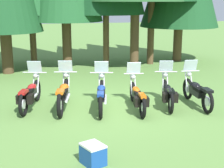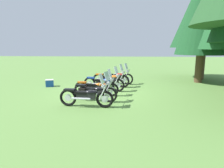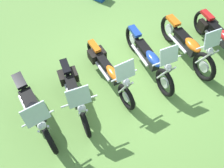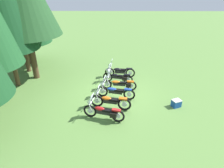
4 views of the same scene
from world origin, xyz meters
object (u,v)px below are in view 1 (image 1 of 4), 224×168
object	(u,v)px
motorcycle_3	(138,96)
motorcycle_0	(30,94)
motorcycle_1	(64,93)
picnic_cooler	(93,154)
motorcycle_2	(101,94)
motorcycle_4	(168,92)
motorcycle_5	(197,91)

from	to	relation	value
motorcycle_3	motorcycle_0	bearing A→B (deg)	81.58
motorcycle_1	motorcycle_0	bearing A→B (deg)	86.98
motorcycle_1	picnic_cooler	world-z (taller)	motorcycle_1
motorcycle_2	motorcycle_1	bearing A→B (deg)	88.31
motorcycle_1	motorcycle_3	bearing A→B (deg)	-92.89
motorcycle_0	motorcycle_3	xyz separation A→B (m)	(3.16, -0.87, -0.03)
motorcycle_3	motorcycle_4	world-z (taller)	motorcycle_4
motorcycle_0	motorcycle_4	distance (m)	4.24
motorcycle_2	motorcycle_4	bearing A→B (deg)	-83.39
motorcycle_1	motorcycle_5	bearing A→B (deg)	-86.28
motorcycle_1	motorcycle_2	distance (m)	1.14
motorcycle_0	motorcycle_5	distance (m)	5.17
motorcycle_1	motorcycle_2	bearing A→B (deg)	-92.02
motorcycle_4	picnic_cooler	xyz separation A→B (m)	(-2.96, -3.25, -0.23)
motorcycle_0	picnic_cooler	xyz separation A→B (m)	(1.21, -4.04, -0.25)
motorcycle_4	motorcycle_2	bearing A→B (deg)	98.71
motorcycle_3	motorcycle_1	bearing A→B (deg)	81.62
motorcycle_0	motorcycle_2	xyz separation A→B (m)	(2.10, -0.56, -0.00)
motorcycle_3	motorcycle_4	size ratio (longest dim) A/B	1.09
motorcycle_5	motorcycle_2	bearing A→B (deg)	87.34
motorcycle_1	picnic_cooler	xyz separation A→B (m)	(0.22, -3.77, -0.27)
motorcycle_4	motorcycle_5	bearing A→B (deg)	-82.48
motorcycle_0	motorcycle_2	distance (m)	2.17
motorcycle_2	motorcycle_5	world-z (taller)	motorcycle_2
motorcycle_0	picnic_cooler	distance (m)	4.23
motorcycle_0	motorcycle_1	world-z (taller)	motorcycle_1
motorcycle_1	motorcycle_3	world-z (taller)	motorcycle_1
motorcycle_2	motorcycle_4	size ratio (longest dim) A/B	1.12
picnic_cooler	motorcycle_4	bearing A→B (deg)	47.70
motorcycle_3	picnic_cooler	distance (m)	3.73
motorcycle_2	motorcycle_3	xyz separation A→B (m)	(1.06, -0.31, -0.03)
motorcycle_4	picnic_cooler	distance (m)	4.41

